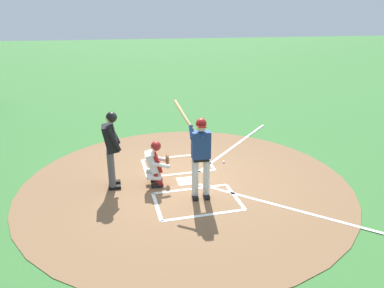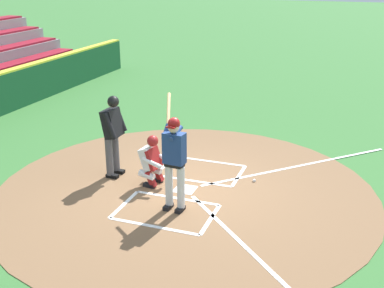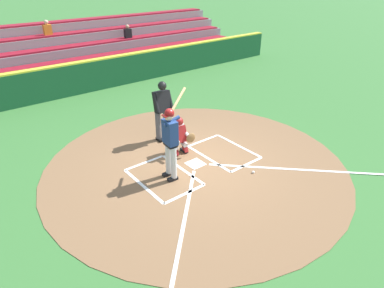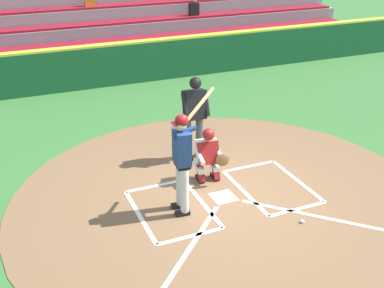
% 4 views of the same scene
% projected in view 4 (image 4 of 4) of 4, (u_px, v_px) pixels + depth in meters
% --- Properties ---
extents(ground_plane, '(120.00, 120.00, 0.00)m').
position_uv_depth(ground_plane, '(223.00, 198.00, 9.14)').
color(ground_plane, '#387033').
extents(dirt_circle, '(8.00, 8.00, 0.01)m').
position_uv_depth(dirt_circle, '(223.00, 197.00, 9.13)').
color(dirt_circle, brown).
rests_on(dirt_circle, ground).
extents(home_plate_and_chalk, '(7.93, 4.91, 0.01)m').
position_uv_depth(home_plate_and_chalk, '(246.00, 221.00, 8.40)').
color(home_plate_and_chalk, white).
rests_on(home_plate_and_chalk, dirt_circle).
extents(batter, '(0.98, 0.65, 2.13)m').
position_uv_depth(batter, '(182.00, 156.00, 8.26)').
color(batter, silver).
rests_on(batter, ground).
extents(catcher, '(0.59, 0.65, 1.13)m').
position_uv_depth(catcher, '(208.00, 154.00, 9.51)').
color(catcher, black).
rests_on(catcher, ground).
extents(plate_umpire, '(0.59, 0.42, 1.86)m').
position_uv_depth(plate_umpire, '(194.00, 112.00, 10.18)').
color(plate_umpire, '#4C4C51').
rests_on(plate_umpire, ground).
extents(baseball, '(0.07, 0.07, 0.07)m').
position_uv_depth(baseball, '(302.00, 222.00, 8.36)').
color(baseball, white).
rests_on(baseball, ground).
extents(backstop_wall, '(22.00, 0.36, 1.31)m').
position_uv_depth(backstop_wall, '(117.00, 64.00, 15.11)').
color(backstop_wall, '#19512D').
rests_on(backstop_wall, ground).
extents(bleacher_stand, '(20.00, 4.25, 3.00)m').
position_uv_depth(bleacher_stand, '(93.00, 36.00, 17.74)').
color(bleacher_stand, gray).
rests_on(bleacher_stand, ground).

